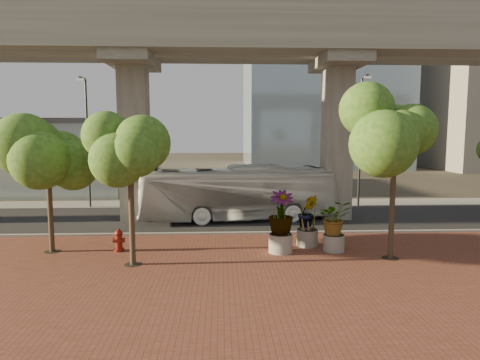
{
  "coord_description": "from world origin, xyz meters",
  "views": [
    {
      "loc": [
        -0.94,
        -23.42,
        5.32
      ],
      "look_at": [
        0.13,
        0.5,
        2.56
      ],
      "focal_mm": 32.0,
      "sensor_mm": 36.0,
      "label": 1
    }
  ],
  "objects": [
    {
      "name": "curb_strip",
      "position": [
        0.0,
        -2.0,
        0.08
      ],
      "size": [
        70.0,
        0.25,
        0.16
      ],
      "primitive_type": "cube",
      "color": "gray",
      "rests_on": "ground"
    },
    {
      "name": "transit_bus",
      "position": [
        0.05,
        1.7,
        1.61
      ],
      "size": [
        11.82,
        4.08,
        3.23
      ],
      "primitive_type": "imported",
      "rotation": [
        0.0,
        0.0,
        1.69
      ],
      "color": "silver",
      "rests_on": "ground"
    },
    {
      "name": "asphalt_road",
      "position": [
        0.0,
        2.0,
        0.02
      ],
      "size": [
        90.0,
        8.0,
        0.04
      ],
      "primitive_type": "cube",
      "color": "black",
      "rests_on": "ground"
    },
    {
      "name": "planter_left",
      "position": [
        3.0,
        -4.39,
        1.5
      ],
      "size": [
        2.16,
        2.16,
        2.38
      ],
      "color": "gray",
      "rests_on": "ground"
    },
    {
      "name": "fire_hydrant",
      "position": [
        -5.44,
        -4.88,
        0.54
      ],
      "size": [
        0.5,
        0.45,
        1.0
      ],
      "color": "maroon",
      "rests_on": "ground"
    },
    {
      "name": "street_tree_near_east",
      "position": [
        6.06,
        -6.47,
        5.2
      ],
      "size": [
        4.03,
        4.03,
        7.0
      ],
      "color": "#4D3B2C",
      "rests_on": "ground"
    },
    {
      "name": "ground",
      "position": [
        0.0,
        0.0,
        0.0
      ],
      "size": [
        160.0,
        160.0,
        0.0
      ],
      "primitive_type": "plane",
      "color": "#363127",
      "rests_on": "ground"
    },
    {
      "name": "far_sidewalk",
      "position": [
        0.0,
        7.5,
        0.03
      ],
      "size": [
        90.0,
        3.0,
        0.06
      ],
      "primitive_type": "cube",
      "color": "gray",
      "rests_on": "ground"
    },
    {
      "name": "streetlamp_west",
      "position": [
        -10.06,
        6.24,
        5.13
      ],
      "size": [
        0.44,
        1.27,
        8.79
      ],
      "color": "#303136",
      "rests_on": "ground"
    },
    {
      "name": "station_pavilion",
      "position": [
        -20.0,
        16.0,
        3.22
      ],
      "size": [
        23.0,
        13.0,
        6.3
      ],
      "color": "silver",
      "rests_on": "ground"
    },
    {
      "name": "streetlamp_east",
      "position": [
        8.75,
        5.9,
        5.24
      ],
      "size": [
        0.45,
        1.3,
        8.99
      ],
      "color": "#2D2D32",
      "rests_on": "ground"
    },
    {
      "name": "brick_plaza",
      "position": [
        0.0,
        -8.0,
        0.03
      ],
      "size": [
        70.0,
        13.0,
        0.06
      ],
      "primitive_type": "cube",
      "color": "brown",
      "rests_on": "ground"
    },
    {
      "name": "street_tree_near_west",
      "position": [
        -4.44,
        -6.83,
        4.37
      ],
      "size": [
        3.65,
        3.65,
        6.0
      ],
      "color": "#4D3B2C",
      "rests_on": "ground"
    },
    {
      "name": "planter_front",
      "position": [
        4.0,
        -5.28,
        1.44
      ],
      "size": [
        2.06,
        2.06,
        2.27
      ],
      "color": "#A19C92",
      "rests_on": "ground"
    },
    {
      "name": "planter_right",
      "position": [
        1.63,
        -5.39,
        1.69
      ],
      "size": [
        2.53,
        2.53,
        2.7
      ],
      "color": "#B0AA9F",
      "rests_on": "ground"
    },
    {
      "name": "transit_viaduct",
      "position": [
        0.0,
        2.0,
        7.29
      ],
      "size": [
        72.0,
        5.6,
        12.4
      ],
      "color": "#9A988C",
      "rests_on": "ground"
    },
    {
      "name": "street_tree_far_west",
      "position": [
        -8.35,
        -4.84,
        4.34
      ],
      "size": [
        4.02,
        4.02,
        6.13
      ],
      "color": "#4D3B2C",
      "rests_on": "ground"
    }
  ]
}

